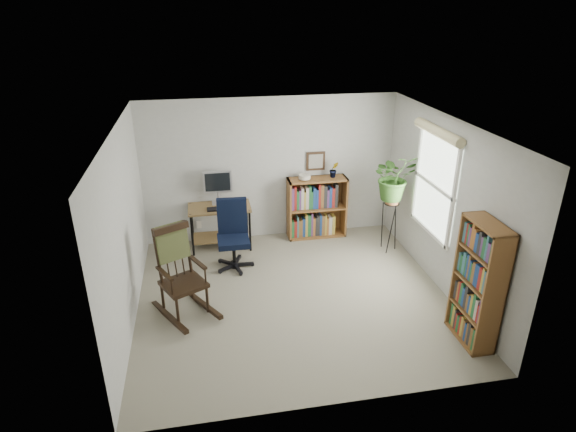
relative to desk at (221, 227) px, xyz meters
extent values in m
cube|color=gray|center=(0.89, -1.70, -0.36)|extent=(4.20, 4.00, 0.00)
cube|color=white|center=(0.89, -1.70, 2.04)|extent=(4.20, 4.00, 0.00)
cube|color=#BBBCB7|center=(0.89, 0.30, 0.84)|extent=(4.20, 0.00, 2.40)
cube|color=#BBBCB7|center=(0.89, -3.70, 0.84)|extent=(4.20, 0.00, 2.40)
cube|color=#BBBCB7|center=(-1.21, -1.70, 0.84)|extent=(0.00, 4.00, 2.40)
cube|color=#BBBCB7|center=(2.99, -1.70, 0.84)|extent=(0.00, 4.00, 2.40)
cube|color=black|center=(0.00, -0.12, 0.37)|extent=(0.40, 0.15, 0.02)
imported|color=#315E21|center=(2.69, -0.62, 1.27)|extent=(1.69, 1.88, 1.47)
imported|color=#315E21|center=(1.93, 0.13, 0.75)|extent=(0.13, 0.24, 0.11)
camera|label=1|loc=(-0.22, -7.24, 3.37)|focal=30.00mm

